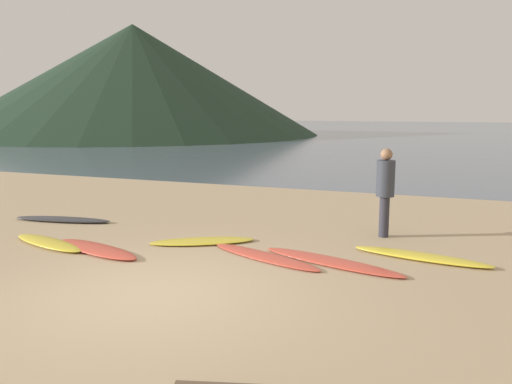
% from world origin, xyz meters
% --- Properties ---
extents(ground_plane, '(120.00, 120.00, 0.20)m').
position_xyz_m(ground_plane, '(0.00, 10.00, -0.10)').
color(ground_plane, tan).
rests_on(ground_plane, ground).
extents(ocean_water, '(140.00, 100.00, 0.01)m').
position_xyz_m(ocean_water, '(0.00, 60.00, 0.00)').
color(ocean_water, slate).
rests_on(ocean_water, ground).
extents(headland_hill, '(37.48, 37.48, 11.04)m').
position_xyz_m(headland_hill, '(-27.46, 39.48, 5.52)').
color(headland_hill, '#1E3323').
rests_on(headland_hill, ground).
extents(surfboard_0, '(2.41, 0.85, 0.10)m').
position_xyz_m(surfboard_0, '(-4.54, 3.30, 0.05)').
color(surfboard_0, '#333338').
rests_on(surfboard_0, ground).
extents(surfboard_1, '(2.11, 1.05, 0.10)m').
position_xyz_m(surfboard_1, '(-3.29, 1.53, 0.05)').
color(surfboard_1, yellow).
rests_on(surfboard_1, ground).
extents(surfboard_2, '(2.25, 1.16, 0.09)m').
position_xyz_m(surfboard_2, '(-2.16, 1.52, 0.04)').
color(surfboard_2, '#D84C38').
rests_on(surfboard_2, ground).
extents(surfboard_3, '(2.02, 1.54, 0.07)m').
position_xyz_m(surfboard_3, '(-0.65, 2.75, 0.03)').
color(surfboard_3, yellow).
rests_on(surfboard_3, ground).
extents(surfboard_4, '(2.41, 1.34, 0.06)m').
position_xyz_m(surfboard_4, '(0.83, 2.23, 0.03)').
color(surfboard_4, '#D84C38').
rests_on(surfboard_4, ground).
extents(surfboard_5, '(2.69, 1.30, 0.07)m').
position_xyz_m(surfboard_5, '(1.98, 2.35, 0.03)').
color(surfboard_5, '#D84C38').
rests_on(surfboard_5, ground).
extents(surfboard_6, '(2.41, 0.89, 0.10)m').
position_xyz_m(surfboard_6, '(3.35, 3.16, 0.05)').
color(surfboard_6, yellow).
rests_on(surfboard_6, ground).
extents(person_0, '(0.36, 0.36, 1.79)m').
position_xyz_m(person_0, '(2.53, 4.55, 1.05)').
color(person_0, '#2D2D38').
rests_on(person_0, ground).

